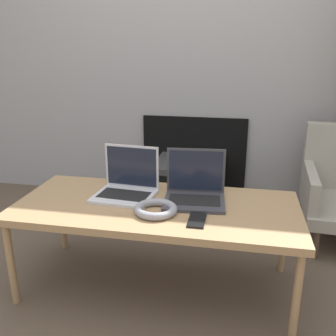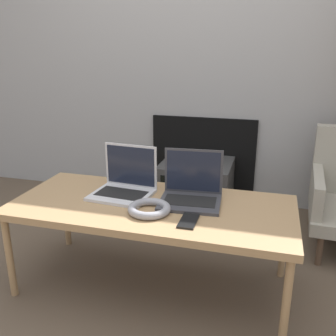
{
  "view_description": "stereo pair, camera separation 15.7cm",
  "coord_description": "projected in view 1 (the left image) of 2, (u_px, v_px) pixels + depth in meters",
  "views": [
    {
      "loc": [
        0.39,
        -1.31,
        1.22
      ],
      "look_at": [
        0.0,
        0.66,
        0.56
      ],
      "focal_mm": 40.0,
      "sensor_mm": 36.0,
      "label": 1
    },
    {
      "loc": [
        0.54,
        -1.27,
        1.22
      ],
      "look_at": [
        0.0,
        0.66,
        0.56
      ],
      "focal_mm": 40.0,
      "sensor_mm": 36.0,
      "label": 2
    }
  ],
  "objects": [
    {
      "name": "phone",
      "position": [
        197.0,
        220.0,
        1.67
      ],
      "size": [
        0.07,
        0.15,
        0.01
      ],
      "color": "black",
      "rests_on": "table"
    },
    {
      "name": "tv",
      "position": [
        189.0,
        186.0,
        2.86
      ],
      "size": [
        0.52,
        0.48,
        0.39
      ],
      "color": "#383838",
      "rests_on": "ground_plane"
    },
    {
      "name": "headphones",
      "position": [
        156.0,
        209.0,
        1.75
      ],
      "size": [
        0.2,
        0.2,
        0.04
      ],
      "color": "gray",
      "rests_on": "table"
    },
    {
      "name": "laptop_left",
      "position": [
        127.0,
        185.0,
        1.96
      ],
      "size": [
        0.32,
        0.27,
        0.25
      ],
      "rotation": [
        0.0,
        0.0,
        -0.08
      ],
      "color": "silver",
      "rests_on": "table"
    },
    {
      "name": "laptop_right",
      "position": [
        195.0,
        190.0,
        1.89
      ],
      "size": [
        0.32,
        0.27,
        0.25
      ],
      "rotation": [
        0.0,
        0.0,
        0.08
      ],
      "color": "#38383D",
      "rests_on": "table"
    },
    {
      "name": "ground_plane",
      "position": [
        139.0,
        333.0,
        1.67
      ],
      "size": [
        14.0,
        14.0,
        0.0
      ],
      "primitive_type": "plane",
      "color": "brown"
    },
    {
      "name": "table",
      "position": [
        156.0,
        210.0,
        1.86
      ],
      "size": [
        1.4,
        0.62,
        0.47
      ],
      "color": "#9E7A51",
      "rests_on": "ground_plane"
    },
    {
      "name": "wall_back",
      "position": [
        194.0,
        37.0,
        2.8
      ],
      "size": [
        7.0,
        0.08,
        2.6
      ],
      "color": "#999999",
      "rests_on": "ground_plane"
    }
  ]
}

